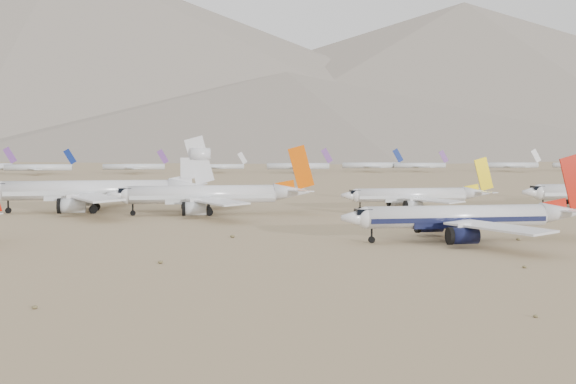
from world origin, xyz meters
name	(u,v)px	position (x,y,z in m)	size (l,w,h in m)	color
ground	(400,244)	(0.00, 0.00, 0.00)	(7000.00, 7000.00, 0.00)	#846B4D
main_airliner	(467,217)	(14.13, 2.55, 4.66)	(47.99, 46.87, 16.93)	silver
row2_gold_tail	(417,195)	(25.86, 65.26, 4.20)	(42.16, 41.23, 15.01)	silver
row2_orange_tail	(211,195)	(-32.27, 62.07, 5.19)	(51.82, 50.70, 18.49)	silver
row2_white_trijet	(100,190)	(-61.97, 73.58, 6.10)	(59.48, 58.13, 21.08)	silver
distant_storage_row	(293,166)	(32.86, 322.75, 4.39)	(570.15, 54.92, 16.04)	silver
mountain_range	(220,72)	(70.18, 1648.01, 190.32)	(7354.00, 3024.00, 470.00)	slate
foothills	(493,116)	(526.68, 1100.00, 67.15)	(4637.50, 1395.00, 155.00)	slate
desert_scrub	(417,273)	(-7.29, -30.45, 0.28)	(261.14, 121.67, 0.63)	brown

